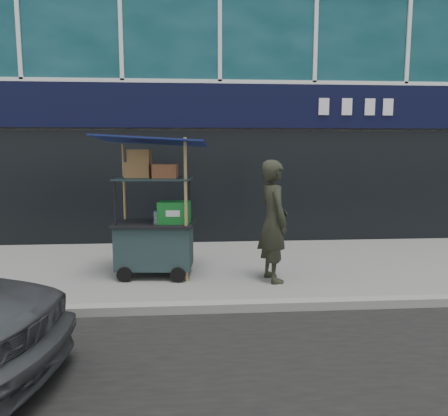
{
  "coord_description": "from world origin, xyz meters",
  "views": [
    {
      "loc": [
        -0.61,
        -5.43,
        2.04
      ],
      "look_at": [
        -0.11,
        1.2,
        1.12
      ],
      "focal_mm": 35.0,
      "sensor_mm": 36.0,
      "label": 1
    }
  ],
  "objects": [
    {
      "name": "ground",
      "position": [
        0.0,
        0.0,
        0.0
      ],
      "size": [
        80.0,
        80.0,
        0.0
      ],
      "primitive_type": "plane",
      "color": "slate",
      "rests_on": "ground"
    },
    {
      "name": "curb",
      "position": [
        0.0,
        -0.2,
        0.06
      ],
      "size": [
        80.0,
        0.18,
        0.12
      ],
      "primitive_type": "cube",
      "color": "gray",
      "rests_on": "ground"
    },
    {
      "name": "vendor_cart",
      "position": [
        -1.19,
        1.43,
        0.79
      ],
      "size": [
        1.75,
        1.32,
        2.24
      ],
      "rotation": [
        0.0,
        0.0,
        -0.1
      ],
      "color": "#1A2A2D",
      "rests_on": "ground"
    },
    {
      "name": "vendor_man",
      "position": [
        0.63,
        1.05,
        0.93
      ],
      "size": [
        0.58,
        0.76,
        1.86
      ],
      "primitive_type": "imported",
      "rotation": [
        0.0,
        0.0,
        1.79
      ],
      "color": "#27291E",
      "rests_on": "ground"
    }
  ]
}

